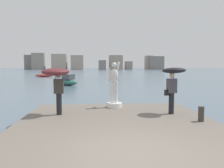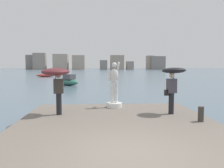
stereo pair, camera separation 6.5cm
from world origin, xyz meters
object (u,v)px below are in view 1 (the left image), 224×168
object	(u,v)px
mooring_bollard	(201,114)
boat_far	(67,81)
onlooker_right	(173,78)
boat_near	(45,75)
onlooker_left	(56,76)
statue_white_figure	(114,92)

from	to	relation	value
mooring_bollard	boat_far	distance (m)	21.74
onlooker_right	boat_far	distance (m)	20.25
onlooker_right	boat_far	size ratio (longest dim) A/B	0.58
mooring_bollard	boat_near	xyz separation A→B (m)	(-14.83, 42.74, -0.34)
onlooker_left	boat_far	world-z (taller)	onlooker_left
onlooker_left	onlooker_right	size ratio (longest dim) A/B	0.99
statue_white_figure	boat_near	xyz separation A→B (m)	(-11.92, 39.67, -0.83)
onlooker_right	boat_near	bearing A→B (deg)	109.03
statue_white_figure	onlooker_left	distance (m)	3.03
statue_white_figure	boat_near	bearing A→B (deg)	106.73
statue_white_figure	mooring_bollard	size ratio (longest dim) A/B	4.06
boat_near	boat_far	size ratio (longest dim) A/B	1.19
onlooker_right	boat_far	xyz separation A→B (m)	(-6.70, 19.06, -1.40)
boat_near	boat_far	xyz separation A→B (m)	(7.55, -22.26, 0.19)
onlooker_right	boat_far	world-z (taller)	onlooker_right
statue_white_figure	onlooker_right	bearing A→B (deg)	-35.31
onlooker_left	mooring_bollard	world-z (taller)	onlooker_left
boat_near	boat_far	bearing A→B (deg)	-71.25
onlooker_right	boat_near	world-z (taller)	onlooker_right
onlooker_right	onlooker_left	bearing A→B (deg)	178.23
mooring_bollard	statue_white_figure	bearing A→B (deg)	133.46
statue_white_figure	mooring_bollard	xyz separation A→B (m)	(2.91, -3.07, -0.48)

